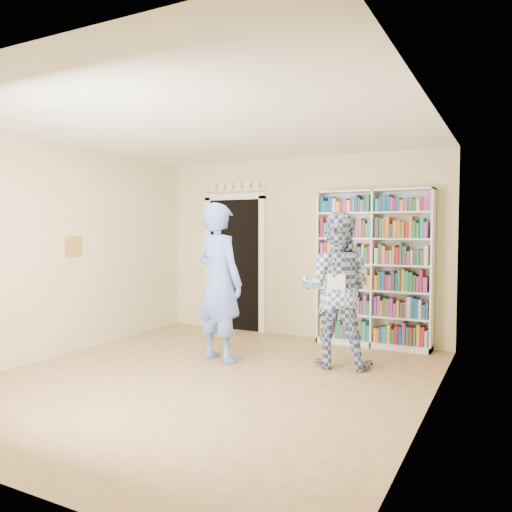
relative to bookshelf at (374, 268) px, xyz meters
The scene contains 11 objects.
floor 2.85m from the bookshelf, 116.88° to the right, with size 5.00×5.00×0.00m, color #926B46.
ceiling 3.08m from the bookshelf, 116.88° to the right, with size 5.00×5.00×0.00m, color white.
wall_back 1.23m from the bookshelf, behind, with size 4.50×4.50×0.00m, color beige.
wall_left 4.17m from the bookshelf, 145.71° to the right, with size 5.00×5.00×0.00m, color beige.
wall_right 2.59m from the bookshelf, 65.63° to the right, with size 5.00×5.00×0.00m, color beige.
bookshelf is the anchor object (origin of this frame).
doorway 2.29m from the bookshelf, behind, with size 1.10×0.08×2.43m.
wall_art 4.05m from the bookshelf, 147.90° to the right, with size 0.03×0.25×0.25m, color brown.
man_blue 2.22m from the bookshelf, 132.14° to the right, with size 0.71×0.47×1.94m, color #6587E1.
man_plaid 1.23m from the bookshelf, 96.59° to the right, with size 0.89×0.69×1.82m, color navy.
paper_sheet 1.47m from the bookshelf, 92.13° to the right, with size 0.21×0.01×0.29m, color white.
Camera 1 is at (2.91, -4.49, 1.62)m, focal length 35.00 mm.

